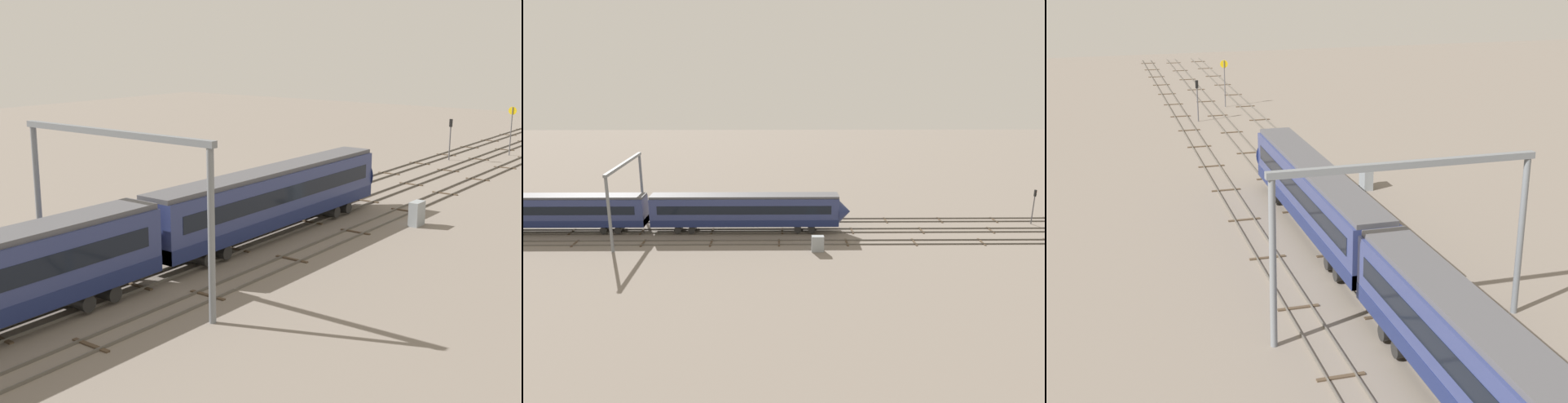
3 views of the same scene
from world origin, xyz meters
TOP-DOWN VIEW (x-y plane):
  - ground_plane at (0.00, 0.00)m, footprint 198.47×198.47m
  - track_near_foreground at (-0.00, -4.33)m, footprint 182.47×2.40m
  - track_with_train at (0.00, 0.00)m, footprint 182.47×2.40m
  - track_middle at (-0.00, 4.33)m, footprint 182.47×2.40m
  - overhead_gantry at (-15.20, -0.20)m, footprint 0.40×14.32m
  - speed_sign_far_trackside at (46.18, -1.89)m, footprint 0.14×0.96m
  - signal_light_trackside_departure at (38.60, 2.67)m, footprint 0.31×0.32m
  - relay_cabinet at (8.65, -7.08)m, footprint 1.44×0.76m

SIDE VIEW (x-z plane):
  - ground_plane at x=0.00m, z-range 0.00..0.00m
  - track_middle at x=0.00m, z-range -0.01..0.15m
  - track_near_foreground at x=0.00m, z-range -0.01..0.15m
  - track_with_train at x=0.00m, z-range -0.01..0.15m
  - relay_cabinet at x=8.65m, z-range 0.00..1.87m
  - signal_light_trackside_departure at x=38.60m, z-range 0.73..5.51m
  - speed_sign_far_trackside at x=46.18m, z-range 0.87..6.76m
  - overhead_gantry at x=-15.20m, z-range 1.97..11.21m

